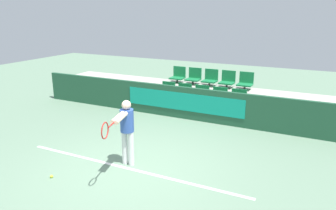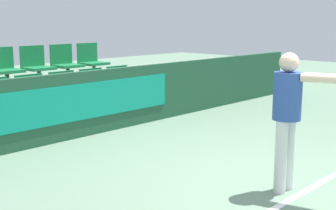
{
  "view_description": "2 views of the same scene",
  "coord_description": "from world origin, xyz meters",
  "px_view_note": "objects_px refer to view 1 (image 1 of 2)",
  "views": [
    {
      "loc": [
        3.66,
        -5.45,
        3.37
      ],
      "look_at": [
        0.19,
        1.58,
        1.08
      ],
      "focal_mm": 35.0,
      "sensor_mm": 36.0,
      "label": 1
    },
    {
      "loc": [
        -4.53,
        -2.18,
        1.85
      ],
      "look_at": [
        -0.23,
        1.84,
        0.76
      ],
      "focal_mm": 50.0,
      "sensor_mm": 36.0,
      "label": 2
    }
  ],
  "objects_px": {
    "stadium_chair_2": "(201,95)",
    "stadium_chair_3": "(219,98)",
    "stadium_chair_8": "(227,80)",
    "tennis_ball": "(52,176)",
    "stadium_chair_7": "(210,79)",
    "stadium_chair_4": "(238,100)",
    "stadium_chair_0": "(167,91)",
    "stadium_chair_6": "(194,77)",
    "stadium_chair_5": "(178,76)",
    "stadium_chair_9": "(245,82)",
    "stadium_chair_1": "(184,93)",
    "tennis_player": "(126,127)"
  },
  "relations": [
    {
      "from": "stadium_chair_4",
      "to": "stadium_chair_9",
      "type": "distance_m",
      "value": 0.98
    },
    {
      "from": "stadium_chair_5",
      "to": "stadium_chair_6",
      "type": "xyz_separation_m",
      "value": [
        0.62,
        0.0,
        0.0
      ]
    },
    {
      "from": "stadium_chair_7",
      "to": "tennis_ball",
      "type": "height_order",
      "value": "stadium_chair_7"
    },
    {
      "from": "stadium_chair_2",
      "to": "stadium_chair_4",
      "type": "xyz_separation_m",
      "value": [
        1.24,
        0.0,
        0.0
      ]
    },
    {
      "from": "stadium_chair_3",
      "to": "stadium_chair_8",
      "type": "bearing_deg",
      "value": 90.0
    },
    {
      "from": "stadium_chair_4",
      "to": "tennis_ball",
      "type": "xyz_separation_m",
      "value": [
        -2.47,
        -5.45,
        -0.61
      ]
    },
    {
      "from": "stadium_chair_1",
      "to": "tennis_player",
      "type": "relative_size",
      "value": 0.38
    },
    {
      "from": "stadium_chair_4",
      "to": "stadium_chair_6",
      "type": "xyz_separation_m",
      "value": [
        -1.86,
        0.9,
        0.4
      ]
    },
    {
      "from": "stadium_chair_1",
      "to": "tennis_player",
      "type": "distance_m",
      "value": 4.32
    },
    {
      "from": "stadium_chair_3",
      "to": "stadium_chair_7",
      "type": "height_order",
      "value": "stadium_chair_7"
    },
    {
      "from": "stadium_chair_1",
      "to": "stadium_chair_3",
      "type": "height_order",
      "value": "same"
    },
    {
      "from": "tennis_player",
      "to": "tennis_ball",
      "type": "distance_m",
      "value": 1.84
    },
    {
      "from": "stadium_chair_5",
      "to": "stadium_chair_0",
      "type": "bearing_deg",
      "value": -90.0
    },
    {
      "from": "stadium_chair_5",
      "to": "stadium_chair_4",
      "type": "bearing_deg",
      "value": -19.91
    },
    {
      "from": "stadium_chair_2",
      "to": "stadium_chair_3",
      "type": "relative_size",
      "value": 1.0
    },
    {
      "from": "stadium_chair_2",
      "to": "stadium_chair_3",
      "type": "bearing_deg",
      "value": 0.0
    },
    {
      "from": "stadium_chair_5",
      "to": "stadium_chair_9",
      "type": "relative_size",
      "value": 1.0
    },
    {
      "from": "stadium_chair_4",
      "to": "stadium_chair_6",
      "type": "height_order",
      "value": "stadium_chair_6"
    },
    {
      "from": "stadium_chair_2",
      "to": "stadium_chair_3",
      "type": "xyz_separation_m",
      "value": [
        0.62,
        0.0,
        0.0
      ]
    },
    {
      "from": "stadium_chair_4",
      "to": "stadium_chair_7",
      "type": "relative_size",
      "value": 1.0
    },
    {
      "from": "stadium_chair_5",
      "to": "stadium_chair_9",
      "type": "distance_m",
      "value": 2.48
    },
    {
      "from": "stadium_chair_1",
      "to": "tennis_ball",
      "type": "relative_size",
      "value": 8.64
    },
    {
      "from": "stadium_chair_5",
      "to": "tennis_ball",
      "type": "distance_m",
      "value": 6.43
    },
    {
      "from": "stadium_chair_5",
      "to": "stadium_chair_8",
      "type": "height_order",
      "value": "same"
    },
    {
      "from": "stadium_chair_0",
      "to": "stadium_chair_6",
      "type": "distance_m",
      "value": 1.16
    },
    {
      "from": "stadium_chair_8",
      "to": "tennis_ball",
      "type": "height_order",
      "value": "stadium_chair_8"
    },
    {
      "from": "stadium_chair_0",
      "to": "stadium_chair_7",
      "type": "relative_size",
      "value": 1.0
    },
    {
      "from": "stadium_chair_8",
      "to": "tennis_player",
      "type": "distance_m",
      "value": 5.23
    },
    {
      "from": "stadium_chair_2",
      "to": "stadium_chair_3",
      "type": "distance_m",
      "value": 0.62
    },
    {
      "from": "stadium_chair_8",
      "to": "stadium_chair_9",
      "type": "bearing_deg",
      "value": 0.0
    },
    {
      "from": "stadium_chair_7",
      "to": "tennis_player",
      "type": "relative_size",
      "value": 0.38
    },
    {
      "from": "stadium_chair_6",
      "to": "tennis_player",
      "type": "xyz_separation_m",
      "value": [
        0.5,
        -5.18,
        -0.12
      ]
    },
    {
      "from": "stadium_chair_8",
      "to": "stadium_chair_6",
      "type": "bearing_deg",
      "value": 180.0
    },
    {
      "from": "stadium_chair_2",
      "to": "stadium_chair_5",
      "type": "distance_m",
      "value": 1.58
    },
    {
      "from": "stadium_chair_2",
      "to": "stadium_chair_4",
      "type": "relative_size",
      "value": 1.0
    },
    {
      "from": "stadium_chair_1",
      "to": "stadium_chair_8",
      "type": "distance_m",
      "value": 1.58
    },
    {
      "from": "stadium_chair_4",
      "to": "stadium_chair_2",
      "type": "bearing_deg",
      "value": 180.0
    },
    {
      "from": "stadium_chair_8",
      "to": "tennis_ball",
      "type": "relative_size",
      "value": 8.64
    },
    {
      "from": "stadium_chair_2",
      "to": "tennis_player",
      "type": "bearing_deg",
      "value": -91.55
    },
    {
      "from": "stadium_chair_2",
      "to": "tennis_player",
      "type": "relative_size",
      "value": 0.38
    },
    {
      "from": "stadium_chair_5",
      "to": "stadium_chair_9",
      "type": "xyz_separation_m",
      "value": [
        2.48,
        0.0,
        0.0
      ]
    },
    {
      "from": "stadium_chair_3",
      "to": "tennis_ball",
      "type": "height_order",
      "value": "stadium_chair_3"
    },
    {
      "from": "stadium_chair_4",
      "to": "stadium_chair_9",
      "type": "height_order",
      "value": "stadium_chair_9"
    },
    {
      "from": "stadium_chair_2",
      "to": "stadium_chair_5",
      "type": "bearing_deg",
      "value": 144.08
    },
    {
      "from": "stadium_chair_1",
      "to": "tennis_ball",
      "type": "xyz_separation_m",
      "value": [
        -0.61,
        -5.45,
        -0.61
      ]
    },
    {
      "from": "stadium_chair_7",
      "to": "tennis_ball",
      "type": "relative_size",
      "value": 8.64
    },
    {
      "from": "stadium_chair_2",
      "to": "stadium_chair_9",
      "type": "bearing_deg",
      "value": 35.92
    },
    {
      "from": "stadium_chair_7",
      "to": "stadium_chair_9",
      "type": "distance_m",
      "value": 1.24
    },
    {
      "from": "stadium_chair_9",
      "to": "stadium_chair_3",
      "type": "bearing_deg",
      "value": -124.61
    },
    {
      "from": "tennis_ball",
      "to": "tennis_player",
      "type": "bearing_deg",
      "value": 46.44
    }
  ]
}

